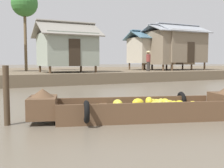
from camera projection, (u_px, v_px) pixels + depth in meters
name	position (u px, v px, depth m)	size (l,w,h in m)	color
ground_plane	(104.00, 98.00, 10.97)	(300.00, 300.00, 0.00)	#665B4C
riverbank_strip	(29.00, 74.00, 25.31)	(160.00, 20.00, 0.74)	brown
banana_boat	(142.00, 108.00, 6.99)	(5.60, 2.74, 0.82)	brown
stilt_house_left	(67.00, 49.00, 19.34)	(4.31, 3.78, 3.63)	#4C3826
stilt_house_mid_left	(148.00, 50.00, 25.71)	(3.76, 3.22, 3.69)	#4C3826
stilt_house_mid_right	(168.00, 47.00, 24.85)	(4.30, 3.69, 4.12)	#4C3826
stilt_house_right	(178.00, 46.00, 25.28)	(4.88, 3.82, 4.27)	#4C3826
palm_tree_near	(25.00, 4.00, 22.57)	(2.18, 2.18, 6.70)	brown
vendor_person	(148.00, 60.00, 21.82)	(0.44, 0.44, 1.66)	#332D28
mooring_post	(6.00, 96.00, 6.25)	(0.14, 0.14, 1.39)	#423323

